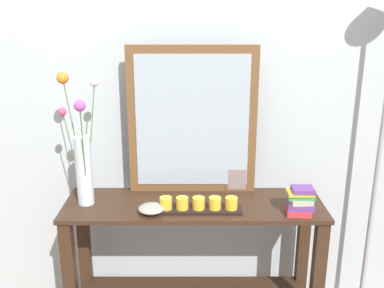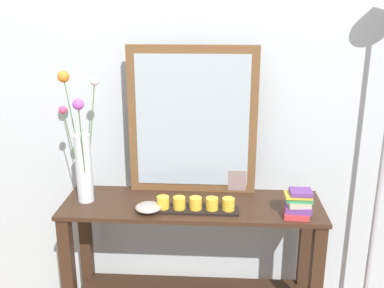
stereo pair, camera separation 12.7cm
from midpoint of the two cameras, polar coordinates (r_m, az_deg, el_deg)
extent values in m
cube|color=#B2BCC1|center=(2.26, -1.66, 9.26)|extent=(6.40, 0.08, 2.70)
cube|color=#382316|center=(2.14, -1.71, -7.78)|extent=(1.22, 0.37, 0.02)
cube|color=#382316|center=(2.53, -15.03, -14.04)|extent=(0.06, 0.06, 0.75)
cube|color=#382316|center=(2.51, 12.09, -14.15)|extent=(0.06, 0.06, 0.75)
cube|color=brown|center=(2.16, -1.88, 2.92)|extent=(0.62, 0.03, 0.72)
cube|color=#9EADB7|center=(2.15, -1.89, 2.82)|extent=(0.54, 0.00, 0.64)
cylinder|color=silver|center=(2.15, -15.42, -3.32)|extent=(0.08, 0.08, 0.33)
cylinder|color=#4C753D|center=(2.13, -16.70, -1.59)|extent=(0.07, 0.02, 0.43)
sphere|color=#EA4275|center=(2.08, -18.08, 3.91)|extent=(0.04, 0.04, 0.04)
cylinder|color=#4C753D|center=(2.12, -16.44, 0.39)|extent=(0.08, 0.02, 0.57)
sphere|color=orange|center=(2.08, -18.07, 7.97)|extent=(0.05, 0.05, 0.05)
cylinder|color=#4C753D|center=(2.12, -14.67, 0.18)|extent=(0.07, 0.04, 0.55)
sphere|color=silver|center=(2.06, -14.27, 7.60)|extent=(0.04, 0.04, 0.04)
cylinder|color=#4C753D|center=(2.06, -15.51, -1.46)|extent=(0.02, 0.09, 0.47)
sphere|color=#B24CB7|center=(1.96, -16.13, 4.65)|extent=(0.05, 0.05, 0.05)
cube|color=black|center=(2.06, -1.17, -8.38)|extent=(0.39, 0.09, 0.01)
cylinder|color=gold|center=(2.05, -5.35, -7.51)|extent=(0.06, 0.06, 0.05)
cylinder|color=gold|center=(2.04, -3.27, -7.53)|extent=(0.06, 0.06, 0.05)
cylinder|color=gold|center=(2.04, -1.18, -7.53)|extent=(0.06, 0.06, 0.05)
cylinder|color=gold|center=(2.04, 0.91, -7.53)|extent=(0.06, 0.06, 0.05)
cylinder|color=gold|center=(2.05, 3.01, -7.52)|extent=(0.06, 0.06, 0.05)
cube|color=brown|center=(2.25, 3.89, -4.48)|extent=(0.11, 0.01, 0.13)
cube|color=gray|center=(2.24, 3.90, -4.55)|extent=(0.09, 0.00, 0.10)
cylinder|color=#9E9389|center=(2.05, -7.16, -8.65)|extent=(0.05, 0.05, 0.01)
ellipsoid|color=#9E9389|center=(2.04, -7.18, -8.15)|extent=(0.12, 0.12, 0.03)
cube|color=#C63338|center=(2.07, 11.42, -8.40)|extent=(0.11, 0.09, 0.03)
cube|color=#663884|center=(2.06, 11.66, -7.74)|extent=(0.12, 0.08, 0.03)
cube|color=#B2A893|center=(2.05, 11.70, -7.09)|extent=(0.10, 0.08, 0.02)
cube|color=#388E56|center=(2.05, 11.71, -6.44)|extent=(0.12, 0.08, 0.02)
cube|color=gold|center=(2.04, 11.59, -6.08)|extent=(0.11, 0.08, 0.01)
cube|color=#663884|center=(2.03, 11.93, -5.67)|extent=(0.09, 0.08, 0.02)
cylinder|color=#9E9EA3|center=(2.34, 20.72, -3.83)|extent=(0.02, 0.02, 1.70)
camera|label=1|loc=(0.06, -91.79, -0.56)|focal=42.01mm
camera|label=2|loc=(0.06, 88.21, 0.56)|focal=42.01mm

